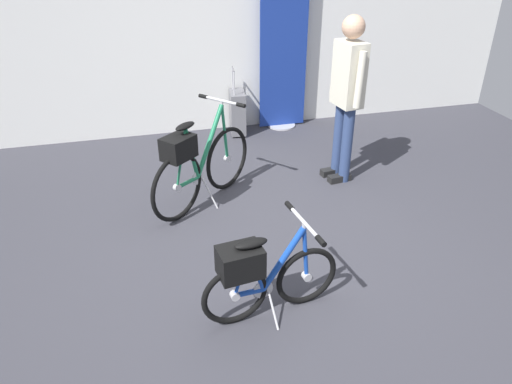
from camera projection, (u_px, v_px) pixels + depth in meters
The scene contains 7 objects.
ground_plane at pixel (266, 258), 3.89m from camera, with size 8.18×8.18×0.00m, color #38383F.
back_wall at pixel (200, 13), 5.64m from camera, with size 8.18×0.10×2.87m, color white.
floor_banner_stand at pixel (283, 61), 5.98m from camera, with size 0.60×0.36×1.89m.
folding_bike_foreground at pixel (261, 274), 3.16m from camera, with size 0.98×0.53×0.70m.
display_bike_left at pixel (198, 164), 4.41m from camera, with size 1.06×0.92×0.95m.
visitor_near_wall at pixel (347, 91), 4.66m from camera, with size 0.30×0.53×1.64m.
rolling_suitcase at pixel (238, 112), 6.05m from camera, with size 0.22×0.38×0.83m.
Camera 1 is at (-0.87, -3.01, 2.37)m, focal length 33.90 mm.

